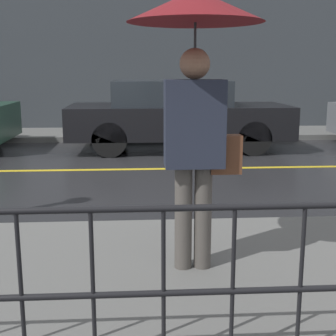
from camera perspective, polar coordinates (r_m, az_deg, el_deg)
name	(u,v)px	position (r m, az deg, el deg)	size (l,w,h in m)	color
ground_plane	(113,170)	(8.17, -6.72, -0.20)	(80.00, 80.00, 0.00)	#262628
sidewalk_near	(84,283)	(3.81, -10.23, -13.65)	(28.00, 2.70, 0.13)	#60605E
sidewalk_far	(121,134)	(12.28, -5.76, 4.15)	(28.00, 1.94, 0.13)	#60605E
lane_marking	(113,169)	(8.17, -6.72, -0.17)	(25.20, 0.12, 0.01)	gold
building_storefront	(120,6)	(13.40, -5.91, 19.09)	(28.00, 0.30, 6.80)	#383D42
railing_foreground	(56,266)	(2.56, -13.49, -11.57)	(12.00, 0.04, 0.88)	black
pedestrian	(196,58)	(3.56, 3.40, 13.24)	(1.01, 1.01, 2.13)	#4C4742
car_black	(176,114)	(10.13, 1.04, 6.59)	(4.67, 1.91, 1.48)	black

